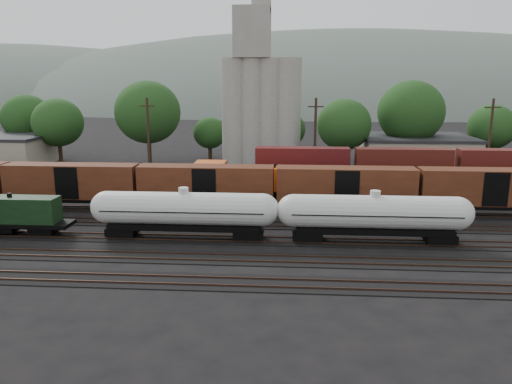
{
  "coord_description": "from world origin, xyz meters",
  "views": [
    {
      "loc": [
        8.62,
        -48.84,
        14.56
      ],
      "look_at": [
        5.03,
        2.0,
        3.0
      ],
      "focal_mm": 35.0,
      "sensor_mm": 36.0,
      "label": 1
    }
  ],
  "objects": [
    {
      "name": "ground",
      "position": [
        0.0,
        0.0,
        0.0
      ],
      "size": [
        600.0,
        600.0,
        0.0
      ],
      "primitive_type": "plane",
      "color": "black"
    },
    {
      "name": "tracks",
      "position": [
        0.0,
        0.0,
        0.05
      ],
      "size": [
        180.0,
        33.2,
        0.2
      ],
      "color": "black",
      "rests_on": "ground"
    },
    {
      "name": "tank_car_a",
      "position": [
        -1.13,
        -5.0,
        2.73
      ],
      "size": [
        17.54,
        3.14,
        4.6
      ],
      "color": "silver",
      "rests_on": "ground"
    },
    {
      "name": "tank_car_b",
      "position": [
        16.18,
        -5.0,
        2.72
      ],
      "size": [
        17.49,
        3.13,
        4.58
      ],
      "color": "silver",
      "rests_on": "ground"
    },
    {
      "name": "orange_locomotive",
      "position": [
        3.52,
        10.0,
        2.59
      ],
      "size": [
        18.21,
        3.03,
        4.55
      ],
      "color": "black",
      "rests_on": "ground"
    },
    {
      "name": "boxcar_string",
      "position": [
        -16.15,
        5.0,
        3.12
      ],
      "size": [
        138.2,
        2.9,
        4.2
      ],
      "color": "black",
      "rests_on": "ground"
    },
    {
      "name": "container_wall",
      "position": [
        -7.1,
        15.0,
        2.52
      ],
      "size": [
        160.0,
        2.6,
        5.8
      ],
      "color": "black",
      "rests_on": "ground"
    },
    {
      "name": "grain_silo",
      "position": [
        3.28,
        36.0,
        11.26
      ],
      "size": [
        13.4,
        5.0,
        29.0
      ],
      "color": "#99968C",
      "rests_on": "ground"
    },
    {
      "name": "industrial_sheds",
      "position": [
        6.63,
        35.25,
        2.56
      ],
      "size": [
        119.38,
        17.26,
        5.1
      ],
      "color": "#9E937F",
      "rests_on": "ground"
    },
    {
      "name": "tree_band",
      "position": [
        -3.45,
        37.6,
        7.88
      ],
      "size": [
        159.7,
        19.72,
        14.41
      ],
      "color": "black",
      "rests_on": "ground"
    },
    {
      "name": "utility_poles",
      "position": [
        0.0,
        22.0,
        6.21
      ],
      "size": [
        122.2,
        0.36,
        12.0
      ],
      "color": "black",
      "rests_on": "ground"
    },
    {
      "name": "distant_hills",
      "position": [
        23.92,
        260.0,
        -20.56
      ],
      "size": [
        860.0,
        286.0,
        130.0
      ],
      "color": "#59665B",
      "rests_on": "ground"
    }
  ]
}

